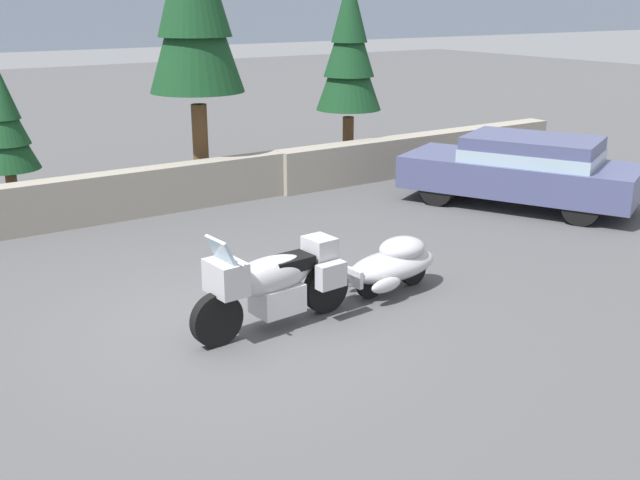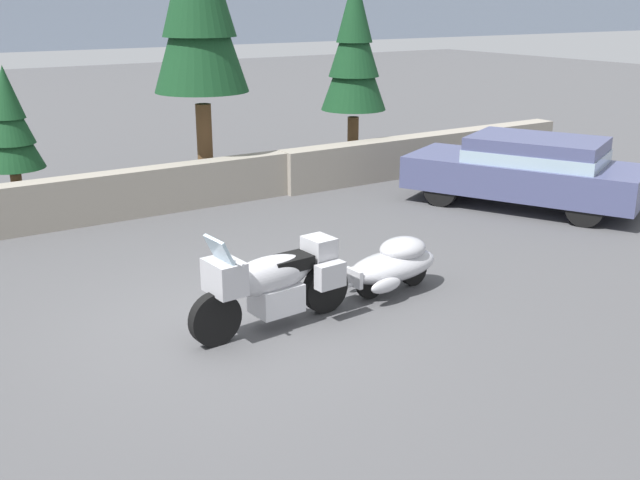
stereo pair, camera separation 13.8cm
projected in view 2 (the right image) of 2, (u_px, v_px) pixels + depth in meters
The scene contains 7 objects.
ground_plane at pixel (227, 323), 9.59m from camera, with size 80.00×80.00×0.00m, color #4C4C4F.
stone_guard_wall at pixel (81, 201), 13.62m from camera, with size 24.00×0.59×0.92m.
touring_motorcycle at pixel (272, 281), 9.29m from camera, with size 2.31×0.84×1.33m.
car_shaped_trailer at pixel (393, 264), 10.52m from camera, with size 2.22×0.83×0.76m.
sedan_at_right_edge at pixel (527, 169), 14.73m from camera, with size 3.62×4.84×1.41m.
pine_tree_secondary at pixel (9, 123), 13.83m from camera, with size 1.14×1.14×2.82m.
pine_tree_far_right at pixel (354, 49), 17.08m from camera, with size 1.50×1.50×4.58m.
Camera 2 is at (-3.79, -8.03, 3.95)m, focal length 42.14 mm.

